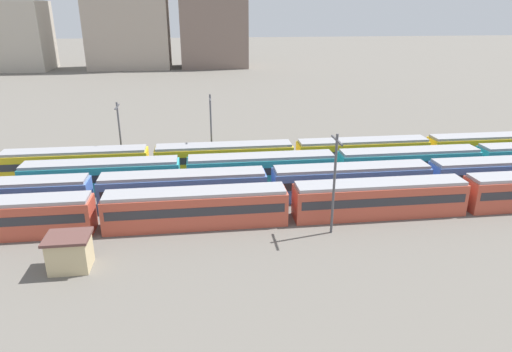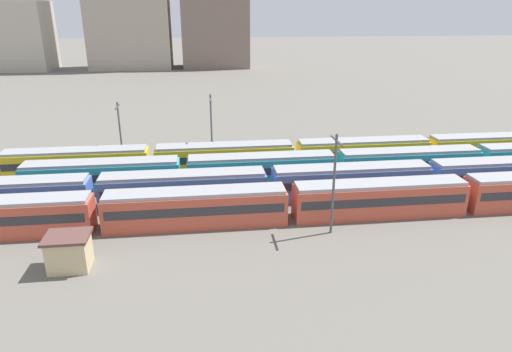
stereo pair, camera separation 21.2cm
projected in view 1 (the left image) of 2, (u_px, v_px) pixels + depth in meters
The scene contains 11 objects.
ground_plane at pixel (74, 201), 50.87m from camera, with size 600.00×600.00×0.00m, color #666059.
train_track_0 at pixel (290, 203), 45.69m from camera, with size 74.70×3.06×3.75m.
train_track_1 at pixel (351, 181), 51.48m from camera, with size 93.60×3.06×3.75m.
train_track_2 at pixel (336, 166), 56.29m from camera, with size 74.70×3.06×3.75m.
train_track_3 at pixel (295, 155), 60.63m from camera, with size 74.70×3.06×3.75m.
catenary_pole_0 at pixel (334, 180), 41.83m from camera, with size 0.24×3.20×9.88m.
catenary_pole_1 at pixel (211, 127), 60.73m from camera, with size 0.24×3.20×9.80m.
catenary_pole_3 at pixel (120, 132), 59.87m from camera, with size 0.24×3.20×8.97m.
signal_hut at pixel (70, 252), 37.20m from camera, with size 3.60×3.00×3.04m.
distant_building_0 at pixel (12, 36), 154.54m from camera, with size 23.59×18.01×22.77m, color #B2A899.
distant_building_2 at pixel (213, 21), 160.97m from camera, with size 23.55×16.69×32.40m, color #7A665B.
Camera 1 is at (14.60, -41.08, 20.44)m, focal length 31.63 mm.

